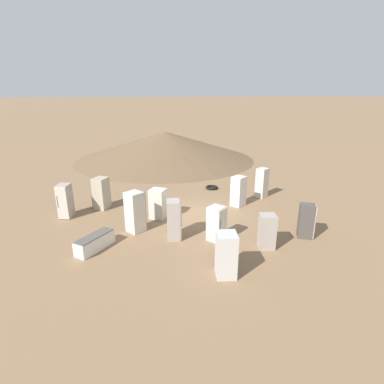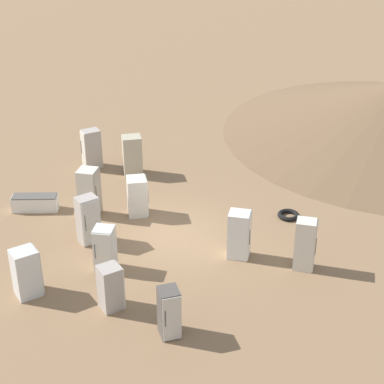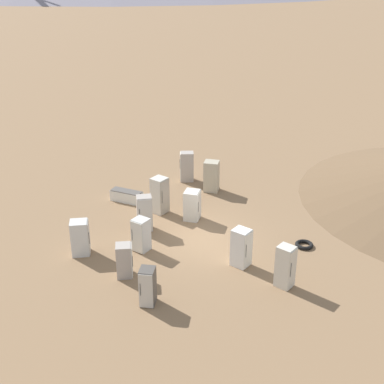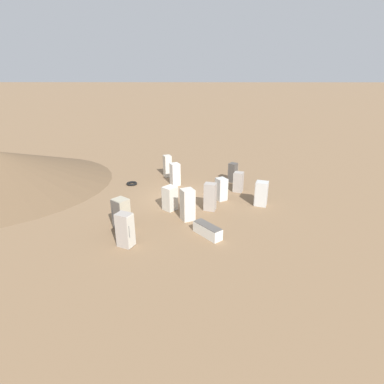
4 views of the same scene
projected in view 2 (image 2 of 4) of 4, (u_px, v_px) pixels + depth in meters
name	position (u px, v px, depth m)	size (l,w,h in m)	color
ground_plane	(169.00, 234.00, 23.14)	(1000.00, 1000.00, 0.00)	#846647
discarded_fridge_0	(91.00, 149.00, 27.73)	(0.81, 0.92, 1.73)	#A89E93
discarded_fridge_1	(111.00, 287.00, 19.10)	(0.79, 0.81, 1.45)	#A89E93
discarded_fridge_2	(89.00, 192.00, 24.02)	(0.96, 0.94, 1.88)	beige
discarded_fridge_3	(239.00, 235.00, 21.51)	(0.93, 0.88, 1.69)	white
discarded_fridge_4	(105.00, 249.00, 20.91)	(0.88, 0.88, 1.53)	silver
discarded_fridge_5	(169.00, 312.00, 18.00)	(0.85, 0.82, 1.52)	#4C4742
discarded_fridge_6	(35.00, 203.00, 24.60)	(1.68, 1.56, 0.62)	silver
discarded_fridge_7	(88.00, 220.00, 22.34)	(0.76, 0.83, 1.75)	#A89E93
discarded_fridge_8	(132.00, 155.00, 27.16)	(1.04, 1.05, 1.73)	#B2A88E
discarded_fridge_9	(137.00, 196.00, 24.12)	(1.04, 1.04, 1.51)	beige
discarded_fridge_10	(27.00, 273.00, 19.65)	(0.88, 0.95, 1.60)	silver
discarded_fridge_11	(305.00, 245.00, 20.88)	(0.85, 0.79, 1.79)	beige
scrap_tire	(288.00, 215.00, 24.22)	(0.82, 0.82, 0.17)	black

